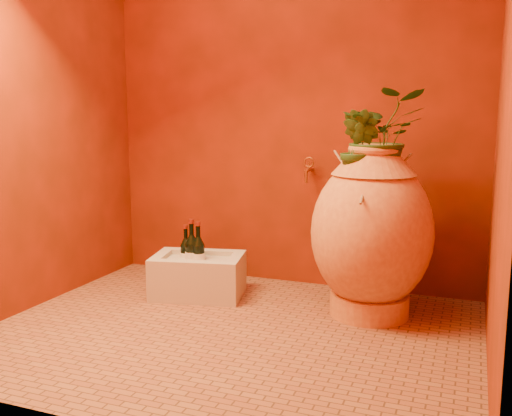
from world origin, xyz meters
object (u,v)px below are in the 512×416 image
at_px(stone_basin, 198,276).
at_px(wine_bottle_a, 198,255).
at_px(wine_bottle_c, 186,255).
at_px(wine_bottle_b, 192,254).
at_px(amphora, 372,232).
at_px(wall_tap, 308,169).

bearing_deg(stone_basin, wine_bottle_a, 56.34).
relative_size(stone_basin, wine_bottle_a, 1.86).
height_order(stone_basin, wine_bottle_a, wine_bottle_a).
relative_size(stone_basin, wine_bottle_c, 2.07).
relative_size(stone_basin, wine_bottle_b, 1.79).
height_order(amphora, wine_bottle_b, amphora).
xyz_separation_m(wine_bottle_b, wine_bottle_c, (-0.06, 0.04, -0.02)).
xyz_separation_m(amphora, wall_tap, (-0.48, 0.39, 0.30)).
distance_m(amphora, wall_tap, 0.69).
distance_m(wine_bottle_a, wine_bottle_b, 0.04).
bearing_deg(wine_bottle_b, stone_basin, 2.63).
bearing_deg(amphora, wine_bottle_b, -177.72).
xyz_separation_m(stone_basin, wall_tap, (0.58, 0.43, 0.66)).
bearing_deg(amphora, wall_tap, 141.23).
distance_m(wine_bottle_a, wall_tap, 0.89).
bearing_deg(wine_bottle_b, wall_tap, 34.52).
bearing_deg(wine_bottle_b, wine_bottle_a, 7.21).
height_order(wine_bottle_b, wall_tap, wall_tap).
relative_size(stone_basin, wall_tap, 3.83).
height_order(amphora, wall_tap, amphora).
bearing_deg(wine_bottle_c, stone_basin, -19.13).
relative_size(amphora, stone_basin, 1.57).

